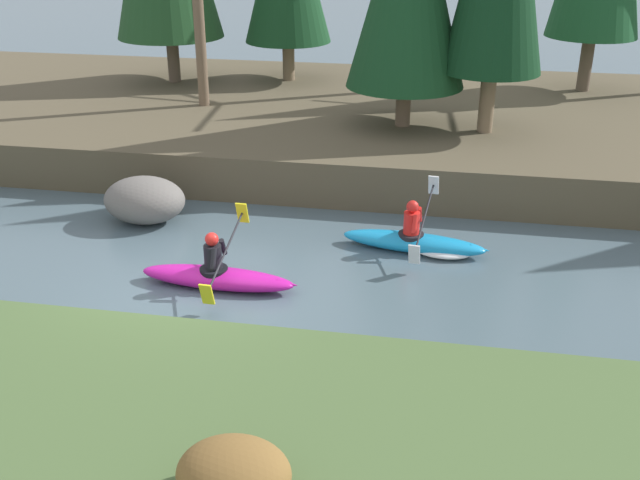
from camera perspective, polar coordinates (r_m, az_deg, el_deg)
ground_plane at (r=12.36m, az=-9.67°, el=-5.08°), size 90.00×90.00×0.00m
riverbank_far at (r=20.95m, az=-0.88°, el=9.21°), size 44.00×10.44×1.01m
bare_tree_upstream at (r=20.21m, az=-9.17°, el=17.26°), size 3.04×3.00×5.46m
shrub_clump_nearest at (r=7.33m, az=-6.59°, el=-17.28°), size 1.09×0.91×0.59m
kayaker_lead at (r=14.11m, az=7.59°, el=-0.14°), size 2.79×2.07×1.20m
kayaker_middle at (r=12.81m, az=-7.76°, el=-2.69°), size 2.78×2.07×1.20m
boulder_midstream at (r=15.61m, az=-13.23°, el=2.98°), size 1.67×1.31×0.94m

